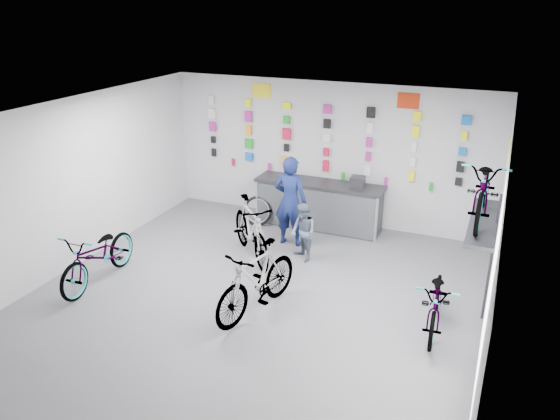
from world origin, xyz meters
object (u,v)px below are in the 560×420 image
at_px(bike_center, 257,280).
at_px(clerk, 290,201).
at_px(customer, 303,232).
at_px(counter, 319,205).
at_px(bike_right, 437,302).
at_px(bike_service, 251,230).
at_px(bike_left, 99,256).

relative_size(bike_center, clerk, 1.04).
distance_m(bike_center, customer, 1.97).
height_order(counter, customer, customer).
bearing_deg(clerk, customer, 128.88).
bearing_deg(bike_right, bike_service, 159.79).
relative_size(counter, clerk, 1.51).
relative_size(counter, bike_service, 1.41).
distance_m(counter, customer, 1.59).
distance_m(bike_center, clerk, 2.60).
xyz_separation_m(counter, bike_service, (-0.67, -1.88, 0.09)).
xyz_separation_m(bike_left, clerk, (2.40, 2.72, 0.40)).
bearing_deg(bike_service, counter, 26.67).
distance_m(bike_left, bike_center, 2.88).
height_order(counter, clerk, clerk).
relative_size(bike_right, bike_service, 0.88).
relative_size(counter, bike_left, 1.42).
distance_m(counter, clerk, 1.11).
height_order(bike_left, bike_right, bike_left).
bearing_deg(clerk, bike_right, 146.80).
xyz_separation_m(bike_left, bike_center, (2.87, 0.18, 0.06)).
bearing_deg(clerk, counter, -104.97).
bearing_deg(bike_service, clerk, 20.35).
bearing_deg(clerk, bike_service, 62.73).
distance_m(bike_left, bike_service, 2.70).
xyz_separation_m(bike_center, clerk, (-0.48, 2.54, 0.34)).
distance_m(bike_service, clerk, 1.03).
bearing_deg(bike_left, bike_service, 40.06).
relative_size(bike_right, clerk, 0.94).
xyz_separation_m(bike_service, clerk, (0.43, 0.88, 0.32)).
bearing_deg(bike_service, bike_right, -60.15).
relative_size(bike_left, bike_right, 1.13).
relative_size(counter, bike_center, 1.45).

